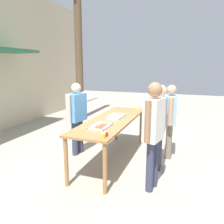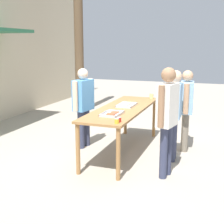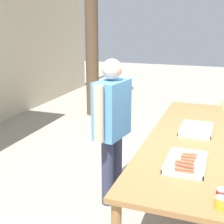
{
  "view_description": "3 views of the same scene",
  "coord_description": "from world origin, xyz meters",
  "px_view_note": "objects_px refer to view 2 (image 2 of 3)",
  "views": [
    {
      "loc": [
        -4.13,
        -1.5,
        1.97
      ],
      "look_at": [
        0.0,
        0.0,
        1.04
      ],
      "focal_mm": 35.0,
      "sensor_mm": 36.0,
      "label": 1
    },
    {
      "loc": [
        -5.54,
        -1.8,
        2.07
      ],
      "look_at": [
        -0.66,
        -0.02,
        0.94
      ],
      "focal_mm": 50.0,
      "sensor_mm": 36.0,
      "label": 2
    },
    {
      "loc": [
        -2.95,
        -0.24,
        1.97
      ],
      "look_at": [
        0.04,
        0.85,
        1.05
      ],
      "focal_mm": 50.0,
      "sensor_mm": 36.0,
      "label": 3
    }
  ],
  "objects_px": {
    "condiment_jar_mustard": "(117,121)",
    "person_customer_waiting_in_line": "(174,108)",
    "condiment_jar_ketchup": "(119,120)",
    "utility_pole": "(78,18)",
    "beer_cup": "(151,96)",
    "person_customer_holding_hotdog": "(167,113)",
    "person_server_behind_table": "(83,101)",
    "food_tray_sausages": "(112,114)",
    "food_tray_buns": "(127,105)",
    "person_customer_with_cup": "(186,104)"
  },
  "relations": [
    {
      "from": "food_tray_sausages",
      "to": "condiment_jar_mustard",
      "type": "bearing_deg",
      "value": -152.79
    },
    {
      "from": "person_customer_holding_hotdog",
      "to": "person_server_behind_table",
      "type": "bearing_deg",
      "value": -103.41
    },
    {
      "from": "person_customer_holding_hotdog",
      "to": "person_customer_waiting_in_line",
      "type": "bearing_deg",
      "value": -166.71
    },
    {
      "from": "person_customer_holding_hotdog",
      "to": "food_tray_buns",
      "type": "bearing_deg",
      "value": -124.01
    },
    {
      "from": "food_tray_sausages",
      "to": "person_server_behind_table",
      "type": "xyz_separation_m",
      "value": [
        0.71,
        0.87,
        0.04
      ]
    },
    {
      "from": "beer_cup",
      "to": "person_customer_holding_hotdog",
      "type": "bearing_deg",
      "value": -160.73
    },
    {
      "from": "condiment_jar_ketchup",
      "to": "person_customer_holding_hotdog",
      "type": "distance_m",
      "value": 0.75
    },
    {
      "from": "food_tray_buns",
      "to": "condiment_jar_mustard",
      "type": "distance_m",
      "value": 1.39
    },
    {
      "from": "food_tray_buns",
      "to": "person_customer_holding_hotdog",
      "type": "distance_m",
      "value": 1.42
    },
    {
      "from": "beer_cup",
      "to": "person_customer_holding_hotdog",
      "type": "height_order",
      "value": "person_customer_holding_hotdog"
    },
    {
      "from": "food_tray_sausages",
      "to": "person_customer_holding_hotdog",
      "type": "distance_m",
      "value": 1.0
    },
    {
      "from": "food_tray_sausages",
      "to": "person_customer_waiting_in_line",
      "type": "relative_size",
      "value": 0.28
    },
    {
      "from": "food_tray_buns",
      "to": "beer_cup",
      "type": "bearing_deg",
      "value": -14.36
    },
    {
      "from": "person_customer_with_cup",
      "to": "person_server_behind_table",
      "type": "bearing_deg",
      "value": -80.04
    },
    {
      "from": "utility_pole",
      "to": "person_customer_holding_hotdog",
      "type": "bearing_deg",
      "value": -139.45
    },
    {
      "from": "food_tray_sausages",
      "to": "food_tray_buns",
      "type": "height_order",
      "value": "food_tray_buns"
    },
    {
      "from": "condiment_jar_ketchup",
      "to": "person_customer_with_cup",
      "type": "xyz_separation_m",
      "value": [
        1.65,
        -0.83,
        0.01
      ]
    },
    {
      "from": "food_tray_buns",
      "to": "beer_cup",
      "type": "distance_m",
      "value": 1.05
    },
    {
      "from": "food_tray_sausages",
      "to": "person_customer_with_cup",
      "type": "distance_m",
      "value": 1.64
    },
    {
      "from": "food_tray_sausages",
      "to": "condiment_jar_ketchup",
      "type": "xyz_separation_m",
      "value": [
        -0.43,
        -0.27,
        0.03
      ]
    },
    {
      "from": "person_server_behind_table",
      "to": "condiment_jar_mustard",
      "type": "bearing_deg",
      "value": -128.31
    },
    {
      "from": "beer_cup",
      "to": "utility_pole",
      "type": "height_order",
      "value": "utility_pole"
    },
    {
      "from": "person_customer_waiting_in_line",
      "to": "condiment_jar_ketchup",
      "type": "bearing_deg",
      "value": -36.35
    },
    {
      "from": "utility_pole",
      "to": "person_customer_with_cup",
      "type": "bearing_deg",
      "value": -126.11
    },
    {
      "from": "condiment_jar_ketchup",
      "to": "utility_pole",
      "type": "bearing_deg",
      "value": 32.69
    },
    {
      "from": "food_tray_sausages",
      "to": "utility_pole",
      "type": "xyz_separation_m",
      "value": [
        3.81,
        2.45,
        1.92
      ]
    },
    {
      "from": "beer_cup",
      "to": "person_customer_with_cup",
      "type": "height_order",
      "value": "person_customer_with_cup"
    },
    {
      "from": "person_customer_holding_hotdog",
      "to": "food_tray_sausages",
      "type": "bearing_deg",
      "value": -88.45
    },
    {
      "from": "food_tray_buns",
      "to": "utility_pole",
      "type": "xyz_separation_m",
      "value": [
        2.97,
        2.45,
        1.91
      ]
    },
    {
      "from": "beer_cup",
      "to": "condiment_jar_ketchup",
      "type": "bearing_deg",
      "value": -179.72
    },
    {
      "from": "condiment_jar_mustard",
      "to": "person_customer_waiting_in_line",
      "type": "bearing_deg",
      "value": -32.04
    },
    {
      "from": "food_tray_sausages",
      "to": "food_tray_buns",
      "type": "distance_m",
      "value": 0.84
    },
    {
      "from": "condiment_jar_mustard",
      "to": "utility_pole",
      "type": "relative_size",
      "value": 0.01
    },
    {
      "from": "food_tray_sausages",
      "to": "food_tray_buns",
      "type": "bearing_deg",
      "value": -0.05
    },
    {
      "from": "food_tray_buns",
      "to": "condiment_jar_mustard",
      "type": "xyz_separation_m",
      "value": [
        -1.36,
        -0.27,
        0.02
      ]
    },
    {
      "from": "condiment_jar_ketchup",
      "to": "person_server_behind_table",
      "type": "relative_size",
      "value": 0.05
    },
    {
      "from": "condiment_jar_ketchup",
      "to": "person_customer_with_cup",
      "type": "height_order",
      "value": "person_customer_with_cup"
    },
    {
      "from": "condiment_jar_mustard",
      "to": "condiment_jar_ketchup",
      "type": "bearing_deg",
      "value": -1.72
    },
    {
      "from": "condiment_jar_mustard",
      "to": "person_server_behind_table",
      "type": "height_order",
      "value": "person_server_behind_table"
    },
    {
      "from": "food_tray_sausages",
      "to": "person_server_behind_table",
      "type": "bearing_deg",
      "value": 50.88
    },
    {
      "from": "person_customer_with_cup",
      "to": "utility_pole",
      "type": "relative_size",
      "value": 0.29
    },
    {
      "from": "food_tray_sausages",
      "to": "person_customer_with_cup",
      "type": "xyz_separation_m",
      "value": [
        1.22,
        -1.1,
        0.03
      ]
    },
    {
      "from": "person_server_behind_table",
      "to": "person_customer_with_cup",
      "type": "bearing_deg",
      "value": -66.41
    },
    {
      "from": "beer_cup",
      "to": "person_server_behind_table",
      "type": "relative_size",
      "value": 0.07
    },
    {
      "from": "food_tray_sausages",
      "to": "person_customer_with_cup",
      "type": "relative_size",
      "value": 0.29
    },
    {
      "from": "person_server_behind_table",
      "to": "condiment_jar_ketchup",
      "type": "bearing_deg",
      "value": -125.9
    },
    {
      "from": "food_tray_sausages",
      "to": "person_customer_waiting_in_line",
      "type": "xyz_separation_m",
      "value": [
        0.59,
        -0.96,
        0.07
      ]
    },
    {
      "from": "food_tray_sausages",
      "to": "condiment_jar_ketchup",
      "type": "height_order",
      "value": "condiment_jar_ketchup"
    },
    {
      "from": "food_tray_buns",
      "to": "condiment_jar_ketchup",
      "type": "height_order",
      "value": "condiment_jar_ketchup"
    },
    {
      "from": "condiment_jar_mustard",
      "to": "person_customer_waiting_in_line",
      "type": "height_order",
      "value": "person_customer_waiting_in_line"
    }
  ]
}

